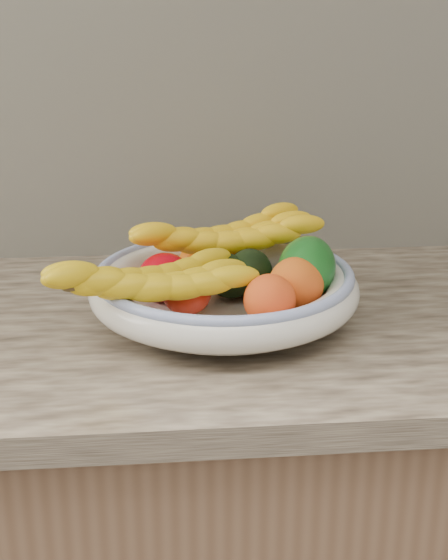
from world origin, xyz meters
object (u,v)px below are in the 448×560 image
(banana_bunch_front, at_px, (149,287))
(fruit_bowl, at_px, (224,287))
(green_mango, at_px, (307,268))
(banana_bunch_back, at_px, (224,242))

(banana_bunch_front, bearing_deg, fruit_bowl, 17.40)
(green_mango, height_order, banana_bunch_front, green_mango)
(green_mango, bearing_deg, banana_bunch_front, -149.45)
(fruit_bowl, xyz_separation_m, green_mango, (0.12, -0.01, 0.03))
(banana_bunch_back, bearing_deg, banana_bunch_front, -140.14)
(fruit_bowl, distance_m, banana_bunch_back, 0.10)
(fruit_bowl, bearing_deg, green_mango, -2.44)
(fruit_bowl, distance_m, green_mango, 0.12)
(fruit_bowl, bearing_deg, banana_bunch_back, 84.51)
(banana_bunch_back, distance_m, banana_bunch_front, 0.21)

